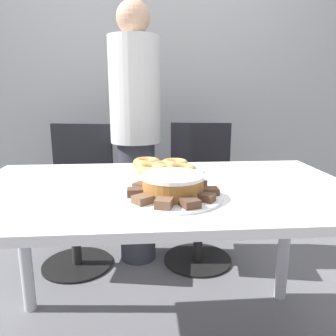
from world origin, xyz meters
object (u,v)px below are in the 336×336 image
(office_chair_right, at_px, (199,197))
(frosted_cake, at_px, (173,185))
(person_standing, at_px, (136,131))
(office_chair_left, at_px, (77,200))
(plate_cake, at_px, (173,196))
(plate_donuts, at_px, (164,171))

(office_chair_right, relative_size, frosted_cake, 4.33)
(person_standing, bearing_deg, office_chair_right, -2.35)
(person_standing, xyz_separation_m, frosted_cake, (0.14, -0.99, -0.06))
(office_chair_left, height_order, frosted_cake, office_chair_left)
(person_standing, relative_size, office_chair_right, 1.80)
(office_chair_right, distance_m, plate_cake, 1.06)
(person_standing, relative_size, office_chair_left, 1.80)
(person_standing, relative_size, frosted_cake, 7.80)
(office_chair_right, relative_size, plate_cake, 2.69)
(person_standing, height_order, office_chair_right, person_standing)
(person_standing, distance_m, frosted_cake, 1.00)
(office_chair_left, distance_m, plate_donuts, 0.87)
(person_standing, bearing_deg, plate_cake, -82.05)
(person_standing, xyz_separation_m, office_chair_left, (-0.38, -0.02, -0.43))
(office_chair_left, xyz_separation_m, plate_donuts, (0.51, -0.62, 0.33))
(plate_donuts, xyz_separation_m, frosted_cake, (0.00, -0.35, 0.04))
(office_chair_right, bearing_deg, frosted_cake, -94.18)
(person_standing, relative_size, plate_cake, 4.85)
(person_standing, height_order, plate_donuts, person_standing)
(office_chair_right, bearing_deg, plate_cake, -94.18)
(plate_donuts, bearing_deg, office_chair_right, 66.78)
(office_chair_left, xyz_separation_m, plate_cake, (0.52, -0.97, 0.33))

